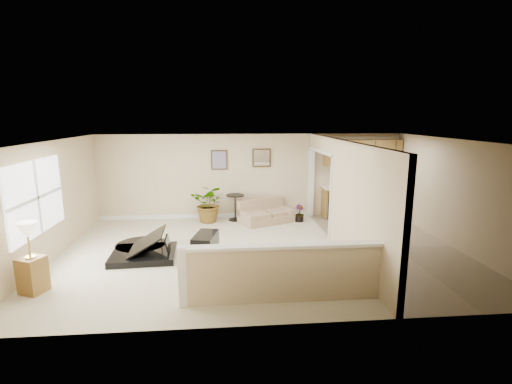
{
  "coord_description": "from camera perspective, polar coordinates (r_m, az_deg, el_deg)",
  "views": [
    {
      "loc": [
        -0.81,
        -7.9,
        3.02
      ],
      "look_at": [
        -0.09,
        0.4,
        1.3
      ],
      "focal_mm": 26.0,
      "sensor_mm": 36.0,
      "label": 1
    }
  ],
  "objects": [
    {
      "name": "floor",
      "position": [
        8.5,
        0.86,
        -9.17
      ],
      "size": [
        9.0,
        9.0,
        0.0
      ],
      "primitive_type": "plane",
      "color": "beige",
      "rests_on": "ground"
    },
    {
      "name": "back_wall",
      "position": [
        11.07,
        -0.69,
        2.45
      ],
      "size": [
        9.0,
        0.04,
        2.5
      ],
      "primitive_type": "cube",
      "color": "tan",
      "rests_on": "floor"
    },
    {
      "name": "front_wall",
      "position": [
        5.27,
        4.22,
        -7.98
      ],
      "size": [
        9.0,
        0.04,
        2.5
      ],
      "primitive_type": "cube",
      "color": "tan",
      "rests_on": "floor"
    },
    {
      "name": "left_wall",
      "position": [
        8.9,
        -29.34,
        -1.34
      ],
      "size": [
        0.04,
        6.0,
        2.5
      ],
      "primitive_type": "cube",
      "color": "tan",
      "rests_on": "floor"
    },
    {
      "name": "right_wall",
      "position": [
        9.68,
        28.42,
        -0.3
      ],
      "size": [
        0.04,
        6.0,
        2.5
      ],
      "primitive_type": "cube",
      "color": "tan",
      "rests_on": "floor"
    },
    {
      "name": "ceiling",
      "position": [
        7.96,
        0.91,
        7.91
      ],
      "size": [
        9.0,
        6.0,
        0.04
      ],
      "primitive_type": "cube",
      "color": "white",
      "rests_on": "back_wall"
    },
    {
      "name": "kitchen_vinyl",
      "position": [
        9.34,
        20.67,
        -7.97
      ],
      "size": [
        2.7,
        6.0,
        0.01
      ],
      "primitive_type": "cube",
      "color": "gray",
      "rests_on": "floor"
    },
    {
      "name": "interior_partition",
      "position": [
        8.75,
        12.52,
        -0.51
      ],
      "size": [
        0.18,
        5.99,
        2.5
      ],
      "color": "tan",
      "rests_on": "floor"
    },
    {
      "name": "pony_half_wall",
      "position": [
        6.2,
        3.78,
        -12.17
      ],
      "size": [
        3.42,
        0.22,
        1.0
      ],
      "color": "tan",
      "rests_on": "floor"
    },
    {
      "name": "left_window",
      "position": [
        8.41,
        -30.75,
        -0.76
      ],
      "size": [
        0.05,
        2.15,
        1.45
      ],
      "primitive_type": "cube",
      "color": "white",
      "rests_on": "left_wall"
    },
    {
      "name": "wall_art_left",
      "position": [
        10.95,
        -5.67,
        4.93
      ],
      "size": [
        0.48,
        0.04,
        0.58
      ],
      "color": "#3E2C16",
      "rests_on": "back_wall"
    },
    {
      "name": "wall_mirror",
      "position": [
        11.0,
        0.88,
        5.28
      ],
      "size": [
        0.55,
        0.04,
        0.55
      ],
      "color": "#3E2C16",
      "rests_on": "back_wall"
    },
    {
      "name": "kitchen_cabinets",
      "position": [
        11.56,
        15.39,
        0.51
      ],
      "size": [
        2.36,
        0.65,
        2.33
      ],
      "color": "brown",
      "rests_on": "floor"
    },
    {
      "name": "piano",
      "position": [
        8.47,
        -17.08,
        -5.95
      ],
      "size": [
        1.63,
        1.7,
        1.27
      ],
      "rotation": [
        0.0,
        0.0,
        0.05
      ],
      "color": "black",
      "rests_on": "floor"
    },
    {
      "name": "piano_bench",
      "position": [
        8.09,
        -7.78,
        -8.3
      ],
      "size": [
        0.58,
        0.89,
        0.55
      ],
      "primitive_type": "cube",
      "rotation": [
        0.0,
        0.0,
        -0.21
      ],
      "color": "black",
      "rests_on": "floor"
    },
    {
      "name": "loveseat",
      "position": [
        10.73,
        1.56,
        -2.94
      ],
      "size": [
        1.79,
        1.39,
        0.84
      ],
      "rotation": [
        0.0,
        0.0,
        0.42
      ],
      "color": "tan",
      "rests_on": "floor"
    },
    {
      "name": "accent_table",
      "position": [
        10.85,
        -3.23,
        -1.84
      ],
      "size": [
        0.53,
        0.53,
        0.77
      ],
      "color": "black",
      "rests_on": "floor"
    },
    {
      "name": "palm_plant",
      "position": [
        10.74,
        -7.15,
        -1.79
      ],
      "size": [
        1.18,
        1.09,
        1.1
      ],
      "color": "black",
      "rests_on": "floor"
    },
    {
      "name": "small_plant",
      "position": [
        10.85,
        6.67,
        -3.44
      ],
      "size": [
        0.36,
        0.36,
        0.49
      ],
      "color": "black",
      "rests_on": "floor"
    },
    {
      "name": "lamp_stand",
      "position": [
        7.55,
        -31.31,
        -9.34
      ],
      "size": [
        0.49,
        0.49,
        1.26
      ],
      "color": "brown",
      "rests_on": "floor"
    }
  ]
}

